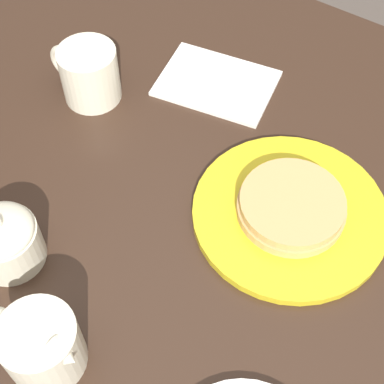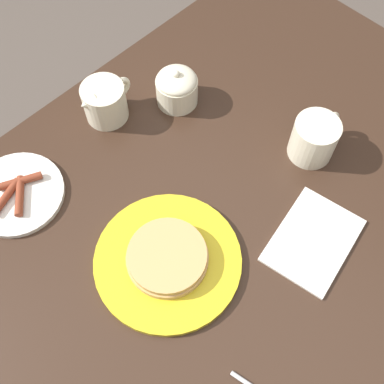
{
  "view_description": "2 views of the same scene",
  "coord_description": "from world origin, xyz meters",
  "px_view_note": "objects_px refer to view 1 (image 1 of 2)",
  "views": [
    {
      "loc": [
        -0.09,
        0.4,
        1.4
      ],
      "look_at": [
        0.14,
        0.05,
        0.81
      ],
      "focal_mm": 55.0,
      "sensor_mm": 36.0,
      "label": 1
    },
    {
      "loc": [
        -0.15,
        -0.23,
        1.54
      ],
      "look_at": [
        0.14,
        0.05,
        0.81
      ],
      "focal_mm": 45.0,
      "sensor_mm": 36.0,
      "label": 2
    }
  ],
  "objects_px": {
    "coffee_mug": "(88,73)",
    "creamer_pitcher": "(43,346)",
    "napkin": "(217,83)",
    "pancake_plate": "(292,208)",
    "sugar_bowl": "(5,240)"
  },
  "relations": [
    {
      "from": "coffee_mug",
      "to": "creamer_pitcher",
      "type": "bearing_deg",
      "value": 122.43
    },
    {
      "from": "creamer_pitcher",
      "to": "napkin",
      "type": "bearing_deg",
      "value": -81.11
    },
    {
      "from": "pancake_plate",
      "to": "napkin",
      "type": "relative_size",
      "value": 1.32
    },
    {
      "from": "pancake_plate",
      "to": "coffee_mug",
      "type": "relative_size",
      "value": 2.18
    },
    {
      "from": "pancake_plate",
      "to": "creamer_pitcher",
      "type": "xyz_separation_m",
      "value": [
        0.13,
        0.31,
        0.03
      ]
    },
    {
      "from": "pancake_plate",
      "to": "napkin",
      "type": "height_order",
      "value": "pancake_plate"
    },
    {
      "from": "creamer_pitcher",
      "to": "sugar_bowl",
      "type": "xyz_separation_m",
      "value": [
        0.12,
        -0.07,
        -0.0
      ]
    },
    {
      "from": "pancake_plate",
      "to": "creamer_pitcher",
      "type": "relative_size",
      "value": 2.06
    },
    {
      "from": "creamer_pitcher",
      "to": "coffee_mug",
      "type": "bearing_deg",
      "value": -57.57
    },
    {
      "from": "coffee_mug",
      "to": "napkin",
      "type": "relative_size",
      "value": 0.61
    },
    {
      "from": "pancake_plate",
      "to": "napkin",
      "type": "xyz_separation_m",
      "value": [
        0.2,
        -0.14,
        -0.01
      ]
    },
    {
      "from": "creamer_pitcher",
      "to": "napkin",
      "type": "xyz_separation_m",
      "value": [
        0.07,
        -0.45,
        -0.04
      ]
    },
    {
      "from": "creamer_pitcher",
      "to": "sugar_bowl",
      "type": "height_order",
      "value": "creamer_pitcher"
    },
    {
      "from": "sugar_bowl",
      "to": "creamer_pitcher",
      "type": "bearing_deg",
      "value": 149.6
    },
    {
      "from": "pancake_plate",
      "to": "creamer_pitcher",
      "type": "bearing_deg",
      "value": 67.37
    }
  ]
}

